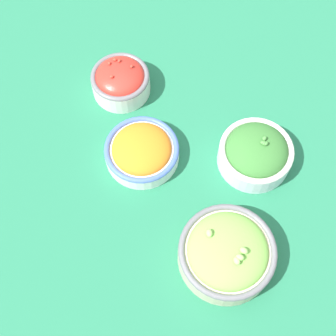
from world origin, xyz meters
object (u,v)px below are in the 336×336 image
at_px(bowl_carrots, 142,151).
at_px(bowl_cherry_tomatoes, 121,80).
at_px(bowl_lettuce, 227,253).
at_px(bowl_broccoli, 256,153).

xyz_separation_m(bowl_carrots, bowl_cherry_tomatoes, (-0.13, 0.12, 0.01)).
xyz_separation_m(bowl_lettuce, bowl_broccoli, (-0.04, 0.21, -0.00)).
relative_size(bowl_carrots, bowl_cherry_tomatoes, 1.20).
distance_m(bowl_carrots, bowl_cherry_tomatoes, 0.18).
relative_size(bowl_carrots, bowl_lettuce, 0.86).
relative_size(bowl_lettuce, bowl_cherry_tomatoes, 1.40).
relative_size(bowl_broccoli, bowl_cherry_tomatoes, 1.17).
xyz_separation_m(bowl_carrots, bowl_broccoli, (0.21, 0.11, 0.01)).
distance_m(bowl_broccoli, bowl_cherry_tomatoes, 0.33).
bearing_deg(bowl_cherry_tomatoes, bowl_lettuce, -31.73).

